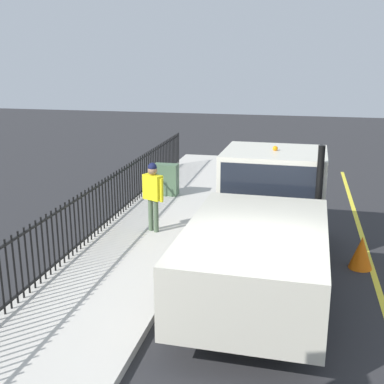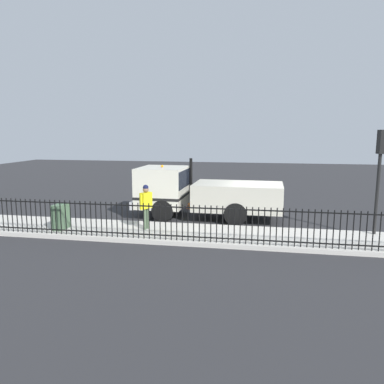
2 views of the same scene
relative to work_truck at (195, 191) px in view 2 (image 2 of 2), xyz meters
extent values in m
plane|color=#2B2B2D|center=(-0.01, 2.83, -1.24)|extent=(61.48, 61.48, 0.00)
cube|color=beige|center=(2.98, 2.83, -1.17)|extent=(2.65, 27.95, 0.15)
cube|color=yellow|center=(-2.22, 2.83, -1.24)|extent=(0.12, 25.15, 0.01)
cube|color=silver|center=(-0.03, -1.55, 0.13)|extent=(2.35, 2.10, 1.79)
cube|color=black|center=(-0.03, -1.55, 0.53)|extent=(2.17, 2.14, 0.79)
cube|color=beige|center=(0.05, 1.91, -0.19)|extent=(2.39, 3.89, 1.15)
cube|color=silver|center=(-0.06, -2.65, -0.61)|extent=(2.19, 0.25, 0.36)
cube|color=black|center=(-0.03, -1.55, -0.26)|extent=(2.37, 2.12, 0.12)
cylinder|color=black|center=(1.00, -1.26, -0.76)|extent=(0.32, 0.97, 0.96)
cylinder|color=black|center=(-1.06, -1.21, -0.76)|extent=(0.32, 0.97, 0.96)
cylinder|color=black|center=(1.08, 1.89, -0.76)|extent=(0.32, 0.97, 0.96)
cylinder|color=black|center=(-0.99, 1.94, -0.76)|extent=(0.32, 0.97, 0.96)
sphere|color=orange|center=(-0.03, -1.55, 1.08)|extent=(0.12, 0.12, 0.12)
cylinder|color=black|center=(-1.01, -0.40, 0.31)|extent=(0.14, 0.14, 2.15)
cube|color=yellow|center=(2.85, -1.43, 0.03)|extent=(0.54, 0.41, 0.61)
sphere|color=#997051|center=(2.85, -1.43, 0.45)|extent=(0.23, 0.23, 0.23)
sphere|color=#14193F|center=(2.85, -1.43, 0.53)|extent=(0.22, 0.22, 0.22)
cylinder|color=#4C6047|center=(2.93, -1.47, -0.68)|extent=(0.12, 0.12, 0.82)
cylinder|color=#4C6047|center=(2.77, -1.39, -0.68)|extent=(0.12, 0.12, 0.82)
cylinder|color=yellow|center=(3.10, -1.55, 0.00)|extent=(0.09, 0.09, 0.58)
cylinder|color=yellow|center=(2.60, -1.31, 0.00)|extent=(0.09, 0.09, 0.58)
cylinder|color=black|center=(4.12, -6.67, -0.46)|extent=(0.04, 0.04, 1.27)
cylinder|color=black|center=(4.12, -6.47, -0.46)|extent=(0.04, 0.04, 1.27)
cylinder|color=black|center=(4.12, -6.27, -0.46)|extent=(0.04, 0.04, 1.27)
cylinder|color=black|center=(4.12, -6.08, -0.46)|extent=(0.04, 0.04, 1.27)
cylinder|color=black|center=(4.12, -5.88, -0.46)|extent=(0.04, 0.04, 1.27)
cylinder|color=black|center=(4.12, -5.68, -0.46)|extent=(0.04, 0.04, 1.27)
cylinder|color=black|center=(4.12, -5.48, -0.46)|extent=(0.04, 0.04, 1.27)
cylinder|color=black|center=(4.12, -5.28, -0.46)|extent=(0.04, 0.04, 1.27)
cylinder|color=black|center=(4.12, -5.09, -0.46)|extent=(0.04, 0.04, 1.27)
cylinder|color=black|center=(4.12, -4.89, -0.46)|extent=(0.04, 0.04, 1.27)
cylinder|color=black|center=(4.12, -4.69, -0.46)|extent=(0.04, 0.04, 1.27)
cylinder|color=black|center=(4.12, -4.49, -0.46)|extent=(0.04, 0.04, 1.27)
cylinder|color=black|center=(4.12, -4.29, -0.46)|extent=(0.04, 0.04, 1.27)
cylinder|color=black|center=(4.12, -4.10, -0.46)|extent=(0.04, 0.04, 1.27)
cylinder|color=black|center=(4.12, -3.90, -0.46)|extent=(0.04, 0.04, 1.27)
cylinder|color=black|center=(4.12, -3.70, -0.46)|extent=(0.04, 0.04, 1.27)
cylinder|color=black|center=(4.12, -3.50, -0.46)|extent=(0.04, 0.04, 1.27)
cylinder|color=black|center=(4.12, -3.30, -0.46)|extent=(0.04, 0.04, 1.27)
cylinder|color=black|center=(4.12, -3.11, -0.46)|extent=(0.04, 0.04, 1.27)
cylinder|color=black|center=(4.12, -2.91, -0.46)|extent=(0.04, 0.04, 1.27)
cylinder|color=black|center=(4.12, -2.71, -0.46)|extent=(0.04, 0.04, 1.27)
cylinder|color=black|center=(4.12, -2.51, -0.46)|extent=(0.04, 0.04, 1.27)
cylinder|color=black|center=(4.12, -2.31, -0.46)|extent=(0.04, 0.04, 1.27)
cylinder|color=black|center=(4.12, -2.12, -0.46)|extent=(0.04, 0.04, 1.27)
cylinder|color=black|center=(4.12, -1.92, -0.46)|extent=(0.04, 0.04, 1.27)
cylinder|color=black|center=(4.12, -1.72, -0.46)|extent=(0.04, 0.04, 1.27)
cylinder|color=black|center=(4.12, -1.52, -0.46)|extent=(0.04, 0.04, 1.27)
cylinder|color=black|center=(4.12, -1.32, -0.46)|extent=(0.04, 0.04, 1.27)
cylinder|color=black|center=(4.12, -1.13, -0.46)|extent=(0.04, 0.04, 1.27)
cylinder|color=black|center=(4.12, -0.93, -0.46)|extent=(0.04, 0.04, 1.27)
cylinder|color=black|center=(4.12, -0.73, -0.46)|extent=(0.04, 0.04, 1.27)
cylinder|color=black|center=(4.12, -0.53, -0.46)|extent=(0.04, 0.04, 1.27)
cylinder|color=black|center=(4.12, -0.33, -0.46)|extent=(0.04, 0.04, 1.27)
cylinder|color=black|center=(4.12, -0.14, -0.46)|extent=(0.04, 0.04, 1.27)
cylinder|color=black|center=(4.12, 0.06, -0.46)|extent=(0.04, 0.04, 1.27)
cylinder|color=black|center=(4.12, 0.26, -0.46)|extent=(0.04, 0.04, 1.27)
cylinder|color=black|center=(4.12, 0.46, -0.46)|extent=(0.04, 0.04, 1.27)
cylinder|color=black|center=(4.12, 0.65, -0.46)|extent=(0.04, 0.04, 1.27)
cylinder|color=black|center=(4.12, 0.85, -0.46)|extent=(0.04, 0.04, 1.27)
cylinder|color=black|center=(4.12, 1.05, -0.46)|extent=(0.04, 0.04, 1.27)
cylinder|color=black|center=(4.12, 1.25, -0.46)|extent=(0.04, 0.04, 1.27)
cylinder|color=black|center=(4.12, 1.45, -0.46)|extent=(0.04, 0.04, 1.27)
cylinder|color=black|center=(4.12, 1.64, -0.46)|extent=(0.04, 0.04, 1.27)
cylinder|color=black|center=(4.12, 1.84, -0.46)|extent=(0.04, 0.04, 1.27)
cylinder|color=black|center=(4.12, 2.04, -0.46)|extent=(0.04, 0.04, 1.27)
cylinder|color=black|center=(4.12, 2.24, -0.46)|extent=(0.04, 0.04, 1.27)
cylinder|color=black|center=(4.12, 2.44, -0.46)|extent=(0.04, 0.04, 1.27)
cylinder|color=black|center=(4.12, 2.63, -0.46)|extent=(0.04, 0.04, 1.27)
cylinder|color=black|center=(4.12, 2.83, -0.46)|extent=(0.04, 0.04, 1.27)
cylinder|color=black|center=(4.12, 3.03, -0.46)|extent=(0.04, 0.04, 1.27)
cylinder|color=black|center=(4.12, 3.23, -0.46)|extent=(0.04, 0.04, 1.27)
cylinder|color=black|center=(4.12, 3.43, -0.46)|extent=(0.04, 0.04, 1.27)
cylinder|color=black|center=(4.12, 3.62, -0.46)|extent=(0.04, 0.04, 1.27)
cylinder|color=black|center=(4.12, 3.82, -0.46)|extent=(0.04, 0.04, 1.27)
cylinder|color=black|center=(4.12, 4.02, -0.46)|extent=(0.04, 0.04, 1.27)
cylinder|color=black|center=(4.12, 4.22, -0.46)|extent=(0.04, 0.04, 1.27)
cylinder|color=black|center=(4.12, 4.42, -0.46)|extent=(0.04, 0.04, 1.27)
cylinder|color=black|center=(4.12, 4.61, -0.46)|extent=(0.04, 0.04, 1.27)
cylinder|color=black|center=(4.12, 4.81, -0.46)|extent=(0.04, 0.04, 1.27)
cylinder|color=black|center=(4.12, 5.01, -0.46)|extent=(0.04, 0.04, 1.27)
cylinder|color=black|center=(4.12, 5.21, -0.46)|extent=(0.04, 0.04, 1.27)
cylinder|color=black|center=(4.12, 5.41, -0.46)|extent=(0.04, 0.04, 1.27)
cylinder|color=black|center=(4.12, 5.60, -0.46)|extent=(0.04, 0.04, 1.27)
cylinder|color=black|center=(4.12, 5.80, -0.46)|extent=(0.04, 0.04, 1.27)
cylinder|color=black|center=(4.12, 6.00, -0.46)|extent=(0.04, 0.04, 1.27)
cylinder|color=black|center=(4.12, 6.20, -0.46)|extent=(0.04, 0.04, 1.27)
cylinder|color=black|center=(4.12, 6.40, -0.46)|extent=(0.04, 0.04, 1.27)
cylinder|color=black|center=(4.12, 6.59, -0.46)|extent=(0.04, 0.04, 1.27)
cube|color=black|center=(4.12, 2.83, 0.08)|extent=(0.04, 23.76, 0.04)
cube|color=black|center=(4.12, 2.83, -0.94)|extent=(0.04, 23.76, 0.04)
cylinder|color=black|center=(2.00, 7.04, 0.80)|extent=(0.12, 0.12, 3.80)
cube|color=black|center=(2.00, 7.04, 2.28)|extent=(0.33, 0.26, 0.85)
sphere|color=red|center=(2.00, 7.04, 2.53)|extent=(0.16, 0.16, 0.16)
sphere|color=yellow|center=(2.00, 7.04, 2.28)|extent=(0.16, 0.16, 0.16)
sphere|color=green|center=(2.00, 7.04, 2.02)|extent=(0.16, 0.16, 0.16)
cube|color=#4C6B4C|center=(3.42, -4.69, -0.61)|extent=(0.74, 0.39, 0.97)
cone|color=orange|center=(-1.97, -0.58, -0.89)|extent=(0.49, 0.49, 0.70)
camera|label=1|loc=(-0.59, 9.64, 3.13)|focal=46.19mm
camera|label=2|loc=(16.25, 2.83, 2.65)|focal=34.70mm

